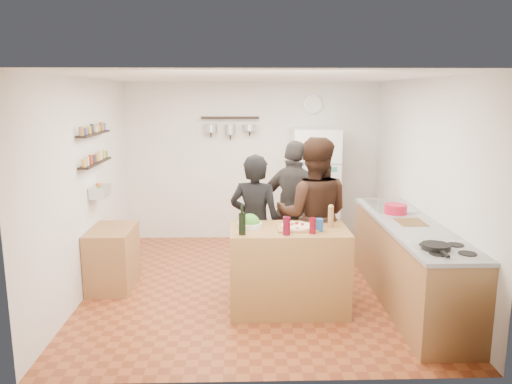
{
  "coord_description": "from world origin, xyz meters",
  "views": [
    {
      "loc": [
        -0.16,
        -5.81,
        2.32
      ],
      "look_at": [
        0.0,
        0.1,
        1.15
      ],
      "focal_mm": 35.0,
      "sensor_mm": 36.0,
      "label": 1
    }
  ],
  "objects_px": {
    "salad_bowl": "(250,225)",
    "skillet": "(436,247)",
    "pepper_mill": "(331,218)",
    "counter_run": "(410,264)",
    "side_table": "(113,258)",
    "person_back": "(295,208)",
    "person_center": "(313,216)",
    "salt_canister": "(319,225)",
    "wine_bottle": "(242,224)",
    "person_left": "(255,225)",
    "wall_clock": "(313,105)",
    "red_bowl": "(396,209)",
    "prep_island": "(289,269)",
    "fridge": "(314,187)"
  },
  "relations": [
    {
      "from": "salad_bowl",
      "to": "skillet",
      "type": "relative_size",
      "value": 1.02
    },
    {
      "from": "pepper_mill",
      "to": "counter_run",
      "type": "height_order",
      "value": "pepper_mill"
    },
    {
      "from": "salad_bowl",
      "to": "side_table",
      "type": "relative_size",
      "value": 0.33
    },
    {
      "from": "salad_bowl",
      "to": "person_back",
      "type": "bearing_deg",
      "value": 60.32
    },
    {
      "from": "side_table",
      "to": "person_center",
      "type": "bearing_deg",
      "value": -4.32
    },
    {
      "from": "pepper_mill",
      "to": "salt_canister",
      "type": "bearing_deg",
      "value": -131.42
    },
    {
      "from": "wine_bottle",
      "to": "salt_canister",
      "type": "relative_size",
      "value": 1.65
    },
    {
      "from": "person_left",
      "to": "counter_run",
      "type": "bearing_deg",
      "value": -174.69
    },
    {
      "from": "wine_bottle",
      "to": "pepper_mill",
      "type": "distance_m",
      "value": 0.99
    },
    {
      "from": "salad_bowl",
      "to": "skillet",
      "type": "bearing_deg",
      "value": -26.55
    },
    {
      "from": "pepper_mill",
      "to": "wall_clock",
      "type": "distance_m",
      "value": 2.96
    },
    {
      "from": "skillet",
      "to": "red_bowl",
      "type": "distance_m",
      "value": 1.39
    },
    {
      "from": "wall_clock",
      "to": "red_bowl",
      "type": "bearing_deg",
      "value": -72.2
    },
    {
      "from": "prep_island",
      "to": "person_back",
      "type": "distance_m",
      "value": 1.19
    },
    {
      "from": "pepper_mill",
      "to": "person_center",
      "type": "bearing_deg",
      "value": 104.3
    },
    {
      "from": "person_back",
      "to": "counter_run",
      "type": "xyz_separation_m",
      "value": [
        1.19,
        -0.96,
        -0.42
      ]
    },
    {
      "from": "person_back",
      "to": "salt_canister",
      "type": "bearing_deg",
      "value": 126.38
    },
    {
      "from": "skillet",
      "to": "person_back",
      "type": "bearing_deg",
      "value": 119.92
    },
    {
      "from": "salt_canister",
      "to": "counter_run",
      "type": "height_order",
      "value": "salt_canister"
    },
    {
      "from": "wall_clock",
      "to": "person_left",
      "type": "bearing_deg",
      "value": -113.0
    },
    {
      "from": "prep_island",
      "to": "wine_bottle",
      "type": "bearing_deg",
      "value": -156.25
    },
    {
      "from": "salad_bowl",
      "to": "wall_clock",
      "type": "relative_size",
      "value": 0.89
    },
    {
      "from": "prep_island",
      "to": "fridge",
      "type": "height_order",
      "value": "fridge"
    },
    {
      "from": "person_back",
      "to": "skillet",
      "type": "xyz_separation_m",
      "value": [
        1.09,
        -1.89,
        0.07
      ]
    },
    {
      "from": "wine_bottle",
      "to": "side_table",
      "type": "height_order",
      "value": "wine_bottle"
    },
    {
      "from": "prep_island",
      "to": "person_left",
      "type": "bearing_deg",
      "value": 125.8
    },
    {
      "from": "salad_bowl",
      "to": "person_left",
      "type": "bearing_deg",
      "value": 81.09
    },
    {
      "from": "person_left",
      "to": "skillet",
      "type": "xyz_separation_m",
      "value": [
        1.62,
        -1.28,
        0.12
      ]
    },
    {
      "from": "pepper_mill",
      "to": "person_left",
      "type": "distance_m",
      "value": 0.93
    },
    {
      "from": "wine_bottle",
      "to": "counter_run",
      "type": "bearing_deg",
      "value": 10.95
    },
    {
      "from": "fridge",
      "to": "wine_bottle",
      "type": "bearing_deg",
      "value": -112.78
    },
    {
      "from": "salt_canister",
      "to": "fridge",
      "type": "bearing_deg",
      "value": 82.93
    },
    {
      "from": "wine_bottle",
      "to": "pepper_mill",
      "type": "relative_size",
      "value": 1.12
    },
    {
      "from": "skillet",
      "to": "wall_clock",
      "type": "relative_size",
      "value": 0.87
    },
    {
      "from": "skillet",
      "to": "counter_run",
      "type": "bearing_deg",
      "value": 83.89
    },
    {
      "from": "prep_island",
      "to": "wall_clock",
      "type": "distance_m",
      "value": 3.31
    },
    {
      "from": "person_back",
      "to": "side_table",
      "type": "xyz_separation_m",
      "value": [
        -2.25,
        -0.4,
        -0.51
      ]
    },
    {
      "from": "red_bowl",
      "to": "wall_clock",
      "type": "relative_size",
      "value": 0.89
    },
    {
      "from": "wine_bottle",
      "to": "person_center",
      "type": "distance_m",
      "value": 1.12
    },
    {
      "from": "wall_clock",
      "to": "salad_bowl",
      "type": "bearing_deg",
      "value": -110.88
    },
    {
      "from": "salt_canister",
      "to": "fridge",
      "type": "height_order",
      "value": "fridge"
    },
    {
      "from": "person_left",
      "to": "fridge",
      "type": "distance_m",
      "value": 2.18
    },
    {
      "from": "person_back",
      "to": "red_bowl",
      "type": "height_order",
      "value": "person_back"
    },
    {
      "from": "counter_run",
      "to": "person_left",
      "type": "bearing_deg",
      "value": 168.62
    },
    {
      "from": "pepper_mill",
      "to": "person_center",
      "type": "height_order",
      "value": "person_center"
    },
    {
      "from": "side_table",
      "to": "counter_run",
      "type": "bearing_deg",
      "value": -9.3
    },
    {
      "from": "pepper_mill",
      "to": "skillet",
      "type": "height_order",
      "value": "pepper_mill"
    },
    {
      "from": "fridge",
      "to": "salt_canister",
      "type": "bearing_deg",
      "value": -97.07
    },
    {
      "from": "person_left",
      "to": "red_bowl",
      "type": "height_order",
      "value": "person_left"
    },
    {
      "from": "fridge",
      "to": "counter_run",
      "type": "bearing_deg",
      "value": -71.94
    }
  ]
}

